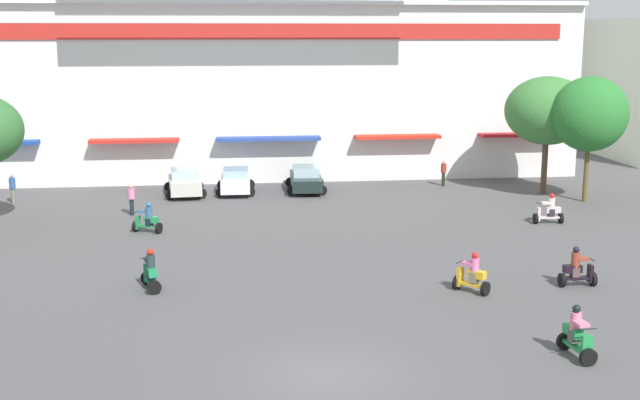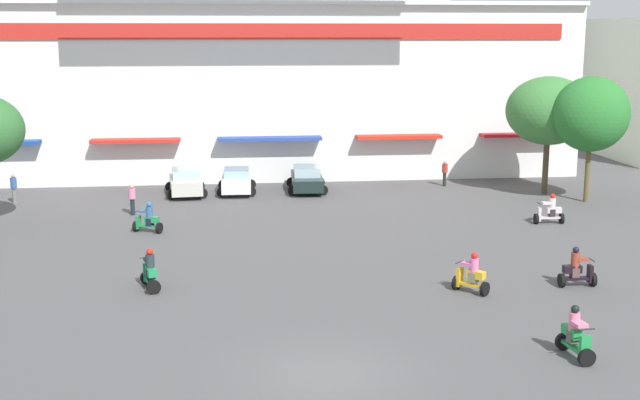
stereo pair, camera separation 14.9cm
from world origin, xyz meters
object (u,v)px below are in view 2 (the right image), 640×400
object	(u,v)px
scooter_rider_2	(148,220)
scooter_rider_6	(575,336)
parked_car_2	(307,179)
parked_car_0	(186,182)
scooter_rider_1	(471,276)
scooter_rider_5	(577,270)
scooter_rider_3	(150,272)
plaza_tree_3	(549,111)
parked_car_1	(237,181)
pedestrian_1	(445,172)
scooter_rider_0	(550,211)
plaza_tree_1	(591,114)
pedestrian_0	(132,197)
pedestrian_2	(14,187)

from	to	relation	value
scooter_rider_2	scooter_rider_6	world-z (taller)	scooter_rider_6
parked_car_2	scooter_rider_2	world-z (taller)	parked_car_2
parked_car_0	scooter_rider_1	xyz separation A→B (m)	(11.15, -19.92, -0.14)
parked_car_0	scooter_rider_5	world-z (taller)	parked_car_0
scooter_rider_2	scooter_rider_3	size ratio (longest dim) A/B	0.94
plaza_tree_3	parked_car_2	size ratio (longest dim) A/B	1.55
parked_car_1	scooter_rider_3	bearing A→B (deg)	-100.81
parked_car_2	pedestrian_1	xyz separation A→B (m)	(8.66, 0.71, 0.15)
scooter_rider_0	scooter_rider_3	xyz separation A→B (m)	(-18.84, -8.58, 0.03)
parked_car_2	pedestrian_1	world-z (taller)	pedestrian_1
parked_car_1	pedestrian_1	bearing A→B (deg)	3.87
scooter_rider_6	plaza_tree_1	bearing A→B (deg)	65.09
scooter_rider_2	scooter_rider_1	bearing A→B (deg)	-40.81
parked_car_1	parked_car_0	bearing A→B (deg)	-175.09
scooter_rider_0	pedestrian_0	xyz separation A→B (m)	(-20.83, 4.46, 0.31)
plaza_tree_3	pedestrian_0	world-z (taller)	plaza_tree_3
pedestrian_1	pedestrian_2	distance (m)	25.31
pedestrian_0	scooter_rider_5	bearing A→B (deg)	-39.23
plaza_tree_1	scooter_rider_2	distance (m)	24.63
parked_car_0	scooter_rider_2	world-z (taller)	parked_car_0
plaza_tree_1	scooter_rider_6	bearing A→B (deg)	-114.91
scooter_rider_6	pedestrian_0	xyz separation A→B (m)	(-14.89, 21.15, 0.28)
parked_car_1	scooter_rider_1	world-z (taller)	scooter_rider_1
plaza_tree_1	parked_car_2	bearing A→B (deg)	161.94
scooter_rider_6	pedestrian_0	size ratio (longest dim) A/B	0.96
parked_car_2	scooter_rider_2	xyz separation A→B (m)	(-8.55, -9.50, -0.15)
scooter_rider_1	scooter_rider_2	world-z (taller)	scooter_rider_1
pedestrian_1	parked_car_0	bearing A→B (deg)	-175.93
pedestrian_1	parked_car_1	bearing A→B (deg)	-176.13
scooter_rider_0	scooter_rider_6	world-z (taller)	scooter_rider_6
parked_car_1	scooter_rider_2	bearing A→B (deg)	-115.05
parked_car_2	scooter_rider_5	xyz separation A→B (m)	(8.14, -20.07, -0.12)
pedestrian_2	scooter_rider_6	bearing A→B (deg)	-48.90
parked_car_2	scooter_rider_2	size ratio (longest dim) A/B	2.98
scooter_rider_2	pedestrian_0	bearing A→B (deg)	105.90
parked_car_0	scooter_rider_5	bearing A→B (deg)	-52.11
plaza_tree_3	scooter_rider_5	size ratio (longest dim) A/B	4.44
scooter_rider_5	scooter_rider_6	bearing A→B (deg)	-114.05
parked_car_2	scooter_rider_1	size ratio (longest dim) A/B	2.86
pedestrian_2	scooter_rider_1	bearing A→B (deg)	-42.16
scooter_rider_0	pedestrian_0	distance (m)	21.30
parked_car_1	pedestrian_2	size ratio (longest dim) A/B	2.33
scooter_rider_1	pedestrian_1	distance (m)	21.55
plaza_tree_1	plaza_tree_3	xyz separation A→B (m)	(-1.39, 2.61, -0.04)
scooter_rider_6	pedestrian_0	world-z (taller)	pedestrian_0
scooter_rider_0	scooter_rider_5	size ratio (longest dim) A/B	0.99
plaza_tree_3	pedestrian_0	bearing A→B (deg)	-172.41
parked_car_1	pedestrian_1	world-z (taller)	pedestrian_1
scooter_rider_3	scooter_rider_2	bearing A→B (deg)	95.38
scooter_rider_6	pedestrian_2	xyz separation A→B (m)	(-21.73, 24.91, 0.30)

